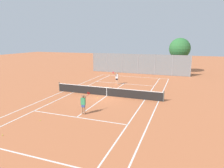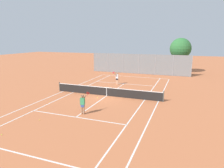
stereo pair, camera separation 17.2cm
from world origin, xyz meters
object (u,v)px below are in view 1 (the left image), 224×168
loose_tennis_ball_5 (2,135)px  tree_behind_left (180,49)px  player_far_left (117,78)px  loose_tennis_ball_4 (50,101)px  loose_tennis_ball_2 (145,79)px  loose_tennis_ball_1 (40,120)px  loose_tennis_ball_3 (98,98)px  loose_tennis_ball_0 (85,100)px  player_near_side (83,103)px  tennis_net (107,91)px

loose_tennis_ball_5 → tree_behind_left: tree_behind_left is taller
player_far_left → loose_tennis_ball_4: (-3.71, -9.51, -0.89)m
loose_tennis_ball_2 → loose_tennis_ball_1: bearing=-103.2°
loose_tennis_ball_3 → loose_tennis_ball_2: bearing=76.9°
loose_tennis_ball_5 → tree_behind_left: (9.52, 29.40, 4.21)m
loose_tennis_ball_0 → tree_behind_left: (7.98, 21.06, 4.21)m
loose_tennis_ball_1 → loose_tennis_ball_3: bearing=76.6°
player_near_side → loose_tennis_ball_0: player_near_side is taller
player_far_left → loose_tennis_ball_3: player_far_left is taller
player_far_left → loose_tennis_ball_3: size_ratio=26.88×
loose_tennis_ball_1 → loose_tennis_ball_2: same height
player_near_side → loose_tennis_ball_5: 6.00m
tennis_net → loose_tennis_ball_2: (2.12, 10.58, -0.48)m
loose_tennis_ball_1 → loose_tennis_ball_4: 4.69m
player_near_side → loose_tennis_ball_5: size_ratio=26.88×
loose_tennis_ball_1 → loose_tennis_ball_2: bearing=76.8°
player_far_left → loose_tennis_ball_4: player_far_left is taller
loose_tennis_ball_0 → loose_tennis_ball_3: same height
loose_tennis_ball_2 → loose_tennis_ball_3: bearing=-103.1°
tennis_net → loose_tennis_ball_5: (-2.89, -10.68, -0.48)m
loose_tennis_ball_3 → loose_tennis_ball_5: size_ratio=1.00×
loose_tennis_ball_2 → loose_tennis_ball_4: bearing=-114.7°
player_far_left → loose_tennis_ball_1: 13.72m
player_near_side → loose_tennis_ball_4: (-4.70, 1.82, -0.89)m
loose_tennis_ball_2 → player_near_side: bearing=-96.7°
loose_tennis_ball_3 → tree_behind_left: size_ratio=0.01×
loose_tennis_ball_3 → loose_tennis_ball_1: bearing=-103.4°
player_near_side → loose_tennis_ball_3: (-0.80, 4.58, -0.89)m
loose_tennis_ball_5 → loose_tennis_ball_1: bearing=76.7°
player_near_side → loose_tennis_ball_2: 16.33m
loose_tennis_ball_2 → loose_tennis_ball_5: 21.84m
tennis_net → loose_tennis_ball_3: (-0.59, -1.04, -0.48)m
player_far_left → loose_tennis_ball_1: player_far_left is taller
loose_tennis_ball_2 → loose_tennis_ball_4: size_ratio=1.00×
loose_tennis_ball_1 → loose_tennis_ball_5: bearing=-103.3°
loose_tennis_ball_1 → loose_tennis_ball_0: bearing=80.9°
player_far_left → loose_tennis_ball_0: bearing=-94.0°
loose_tennis_ball_1 → loose_tennis_ball_4: bearing=118.8°
player_near_side → loose_tennis_ball_5: (-3.10, -5.06, -0.89)m
player_far_left → loose_tennis_ball_2: size_ratio=26.88×
player_far_left → loose_tennis_ball_5: (-2.10, -16.39, -0.89)m
loose_tennis_ball_3 → tree_behind_left: bearing=69.9°
loose_tennis_ball_1 → tree_behind_left: tree_behind_left is taller
tennis_net → loose_tennis_ball_3: 1.29m
loose_tennis_ball_0 → loose_tennis_ball_2: 13.38m
player_near_side → loose_tennis_ball_2: bearing=83.3°
loose_tennis_ball_1 → loose_tennis_ball_4: (-2.26, 4.11, 0.00)m
player_far_left → tree_behind_left: tree_behind_left is taller
loose_tennis_ball_5 → loose_tennis_ball_2: bearing=76.7°
loose_tennis_ball_0 → loose_tennis_ball_1: size_ratio=1.00×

